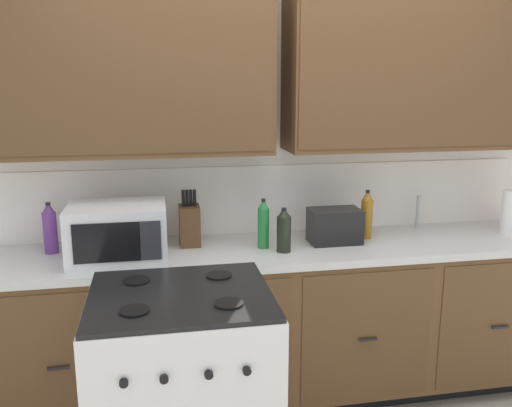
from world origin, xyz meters
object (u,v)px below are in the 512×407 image
Objects in this scene: knife_block at (190,225)px; stove_range at (183,395)px; bottle_green at (263,224)px; bottle_amber at (367,215)px; paper_towel_roll at (512,213)px; toaster at (335,226)px; bottle_violet at (50,228)px; bottle_dark at (284,230)px; bottle_red at (511,209)px; microwave at (118,232)px.

stove_range is at bearing -97.03° from knife_block.
bottle_green is 0.62m from bottle_amber.
bottle_green is (-1.47, 0.02, 0.00)m from paper_towel_roll.
toaster is 1.04× the size of bottle_violet.
stove_range is 4.02× the size of bottle_dark.
microwave is at bearing -175.54° from bottle_red.
microwave reaches higher than stove_range.
knife_block is 1.15× the size of bottle_green.
knife_block is at bearing 176.94° from bottle_amber.
microwave is 1.85× the size of paper_towel_roll.
bottle_amber is at bearing 32.29° from stove_range.
paper_towel_roll is at bearing 0.76° from microwave.
toaster is at bearing 3.28° from bottle_green.
paper_towel_roll is (1.06, -0.04, 0.03)m from toaster.
stove_range is 2.12m from paper_towel_roll.
bottle_red is at bearing 4.88° from bottle_green.
bottle_amber is at bearing 4.99° from microwave.
bottle_violet is (-0.63, 0.74, 0.58)m from stove_range.
bottle_green reaches higher than stove_range.
bottle_dark is (0.57, 0.53, 0.56)m from stove_range.
microwave reaches higher than paper_towel_roll.
bottle_amber is at bearing -1.61° from bottle_violet.
bottle_violet is (-1.11, 0.12, 0.00)m from bottle_green.
bottle_green is (0.48, 0.62, 0.58)m from stove_range.
toaster is at bearing 35.91° from stove_range.
toaster is at bearing -166.69° from bottle_amber.
knife_block reaches higher than stove_range.
toaster reaches higher than stove_range.
microwave is 1.71× the size of toaster.
bottle_amber reaches higher than stove_range.
toaster is 1.00× the size of bottle_amber.
bottle_red is (0.11, 0.15, -0.02)m from paper_towel_roll.
stove_range is 1.42m from bottle_amber.
bottle_dark reaches higher than bottle_red.
bottle_dark is (-1.49, -0.22, 0.00)m from bottle_red.
stove_range is 0.96m from bottle_dark.
microwave is at bearing -25.49° from bottle_violet.
microwave is 1.78× the size of bottle_green.
stove_range is at bearing -127.67° from bottle_green.
bottle_amber is (1.09, 0.69, 0.58)m from stove_range.
bottle_amber is (0.61, 0.07, 0.00)m from bottle_green.
toaster is at bearing 177.80° from paper_towel_roll.
stove_range is 3.06× the size of knife_block.
bottle_red is 1.50m from bottle_dark.
bottle_green is at bearing 3.58° from microwave.
microwave is 1.72× the size of bottle_amber.
bottle_violet is 1.22m from bottle_dark.
bottle_dark is (-0.32, -0.11, 0.02)m from toaster.
knife_block is at bearing 25.10° from microwave.
microwave is 1.37m from bottle_amber.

